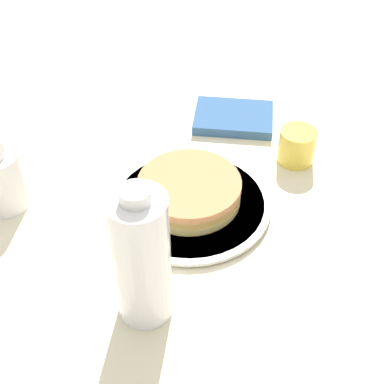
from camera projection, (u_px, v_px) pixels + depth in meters
ground_plane at (191, 212)px, 0.92m from camera, size 4.00×4.00×0.00m
plate at (192, 203)px, 0.93m from camera, size 0.28×0.28×0.01m
pancake_stack at (189, 190)px, 0.91m from camera, size 0.18×0.18×0.04m
juice_glass at (297, 146)px, 1.00m from camera, size 0.07×0.07×0.07m
water_bottle_near at (141, 259)px, 0.70m from camera, size 0.08×0.08×0.23m
napkin at (234, 118)px, 1.11m from camera, size 0.19×0.16×0.02m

